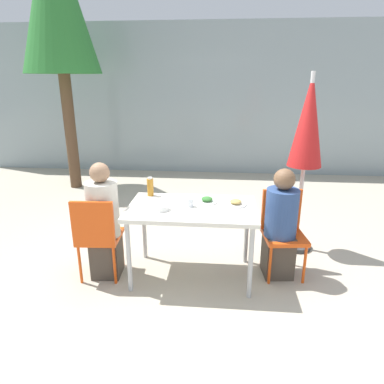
{
  "coord_description": "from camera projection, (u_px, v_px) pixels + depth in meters",
  "views": [
    {
      "loc": [
        0.28,
        -3.07,
        1.93
      ],
      "look_at": [
        0.0,
        0.0,
        0.9
      ],
      "focal_mm": 32.0,
      "sensor_mm": 36.0,
      "label": 1
    }
  ],
  "objects": [
    {
      "name": "drinking_cup",
      "position": [
        190.0,
        202.0,
        3.29
      ],
      "size": [
        0.07,
        0.07,
        0.08
      ],
      "color": "white",
      "rests_on": "dining_table"
    },
    {
      "name": "salad_bowl",
      "position": [
        161.0,
        208.0,
        3.21
      ],
      "size": [
        0.14,
        0.14,
        0.05
      ],
      "color": "white",
      "rests_on": "dining_table"
    },
    {
      "name": "plate_1",
      "position": [
        236.0,
        203.0,
        3.33
      ],
      "size": [
        0.2,
        0.2,
        0.06
      ],
      "color": "white",
      "rests_on": "dining_table"
    },
    {
      "name": "plate_0",
      "position": [
        207.0,
        200.0,
        3.41
      ],
      "size": [
        0.21,
        0.21,
        0.06
      ],
      "color": "white",
      "rests_on": "dining_table"
    },
    {
      "name": "person_right",
      "position": [
        280.0,
        227.0,
        3.39
      ],
      "size": [
        0.31,
        0.31,
        1.13
      ],
      "rotation": [
        0.0,
        0.0,
        -3.03
      ],
      "color": "#473D33",
      "rests_on": "ground"
    },
    {
      "name": "person_left",
      "position": [
        104.0,
        224.0,
        3.38
      ],
      "size": [
        0.31,
        0.31,
        1.18
      ],
      "rotation": [
        0.0,
        0.0,
        0.06
      ],
      "color": "#473D33",
      "rests_on": "ground"
    },
    {
      "name": "ground_plane",
      "position": [
        192.0,
        275.0,
        3.53
      ],
      "size": [
        24.0,
        24.0,
        0.0
      ],
      "primitive_type": "plane",
      "color": "#B2A893"
    },
    {
      "name": "closed_umbrella",
      "position": [
        308.0,
        128.0,
        3.67
      ],
      "size": [
        0.37,
        0.37,
        2.0
      ],
      "color": "#333333",
      "rests_on": "ground"
    },
    {
      "name": "dining_table",
      "position": [
        192.0,
        213.0,
        3.32
      ],
      "size": [
        1.24,
        0.76,
        0.75
      ],
      "color": "silver",
      "rests_on": "ground"
    },
    {
      "name": "chair_left",
      "position": [
        97.0,
        233.0,
        3.32
      ],
      "size": [
        0.42,
        0.42,
        0.86
      ],
      "rotation": [
        0.0,
        0.0,
        0.06
      ],
      "color": "#E54C14",
      "rests_on": "ground"
    },
    {
      "name": "chair_right",
      "position": [
        283.0,
        226.0,
        3.47
      ],
      "size": [
        0.44,
        0.44,
        0.86
      ],
      "rotation": [
        0.0,
        0.0,
        -3.03
      ],
      "color": "#E54C14",
      "rests_on": "ground"
    },
    {
      "name": "bottle",
      "position": [
        150.0,
        187.0,
        3.58
      ],
      "size": [
        0.07,
        0.07,
        0.2
      ],
      "color": "#B7751E",
      "rests_on": "dining_table"
    },
    {
      "name": "building_facade",
      "position": [
        211.0,
        100.0,
        7.05
      ],
      "size": [
        10.0,
        0.2,
        3.0
      ],
      "color": "#89999E",
      "rests_on": "ground"
    }
  ]
}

